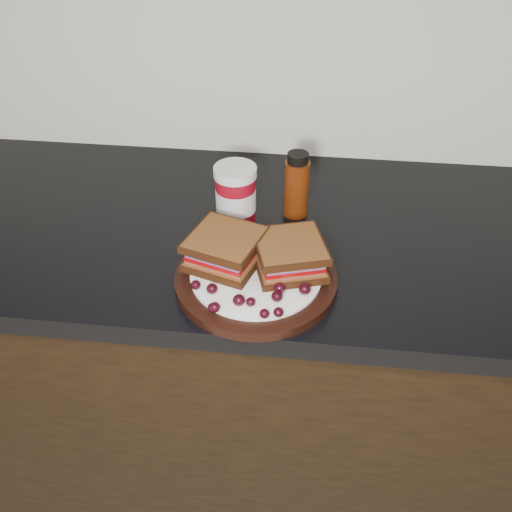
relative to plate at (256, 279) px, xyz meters
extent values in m
cube|color=black|center=(-0.04, 0.17, -0.48)|extent=(3.96, 0.58, 0.86)
cube|color=black|center=(-0.04, 0.17, -0.03)|extent=(3.98, 0.60, 0.04)
cylinder|color=black|center=(0.00, 0.00, 0.00)|extent=(0.28, 0.28, 0.02)
ellipsoid|color=black|center=(-0.09, -0.05, 0.02)|extent=(0.02, 0.02, 0.02)
ellipsoid|color=black|center=(-0.07, -0.06, 0.02)|extent=(0.02, 0.02, 0.02)
ellipsoid|color=black|center=(-0.06, -0.10, 0.02)|extent=(0.02, 0.02, 0.01)
ellipsoid|color=black|center=(-0.05, -0.10, 0.02)|extent=(0.02, 0.02, 0.02)
ellipsoid|color=black|center=(-0.02, -0.08, 0.02)|extent=(0.02, 0.02, 0.02)
ellipsoid|color=black|center=(0.00, -0.08, 0.02)|extent=(0.02, 0.02, 0.01)
ellipsoid|color=black|center=(0.03, -0.11, 0.02)|extent=(0.02, 0.02, 0.01)
ellipsoid|color=black|center=(0.05, -0.10, 0.02)|extent=(0.02, 0.02, 0.02)
ellipsoid|color=black|center=(0.04, -0.07, 0.02)|extent=(0.02, 0.02, 0.02)
ellipsoid|color=black|center=(0.04, -0.05, 0.02)|extent=(0.02, 0.02, 0.02)
ellipsoid|color=black|center=(0.09, -0.04, 0.02)|extent=(0.02, 0.02, 0.02)
ellipsoid|color=black|center=(0.08, -0.01, 0.02)|extent=(0.02, 0.02, 0.02)
ellipsoid|color=black|center=(0.08, -0.01, 0.02)|extent=(0.02, 0.02, 0.02)
ellipsoid|color=black|center=(0.08, 0.03, 0.02)|extent=(0.02, 0.02, 0.01)
ellipsoid|color=black|center=(0.05, 0.06, 0.02)|extent=(0.02, 0.02, 0.02)
ellipsoid|color=black|center=(-0.03, 0.04, 0.02)|extent=(0.02, 0.02, 0.02)
ellipsoid|color=black|center=(-0.06, 0.05, 0.02)|extent=(0.02, 0.02, 0.02)
ellipsoid|color=black|center=(-0.07, 0.02, 0.02)|extent=(0.02, 0.02, 0.02)
ellipsoid|color=black|center=(-0.09, 0.00, 0.02)|extent=(0.02, 0.02, 0.02)
ellipsoid|color=black|center=(-0.08, -0.01, 0.02)|extent=(0.02, 0.02, 0.02)
ellipsoid|color=black|center=(-0.03, 0.03, 0.02)|extent=(0.02, 0.02, 0.01)
ellipsoid|color=black|center=(-0.06, 0.01, 0.02)|extent=(0.02, 0.02, 0.01)
ellipsoid|color=black|center=(-0.06, 0.00, 0.02)|extent=(0.02, 0.02, 0.02)
cylinder|color=maroon|center=(-0.06, 0.18, 0.05)|extent=(0.10, 0.10, 0.12)
cylinder|color=#521E08|center=(0.05, 0.22, 0.06)|extent=(0.06, 0.06, 0.14)
camera|label=1|loc=(0.09, -0.74, 0.64)|focal=40.00mm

